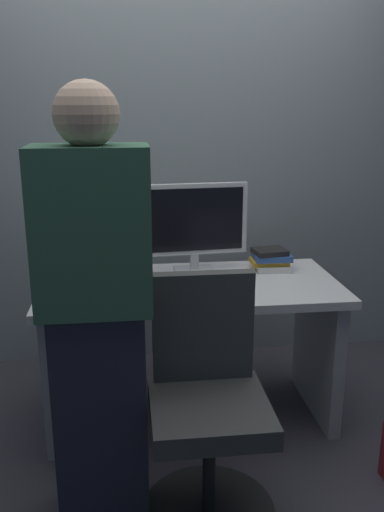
{
  "coord_description": "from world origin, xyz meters",
  "views": [
    {
      "loc": [
        -0.29,
        -2.48,
        1.57
      ],
      "look_at": [
        0.0,
        -0.05,
        0.87
      ],
      "focal_mm": 38.29,
      "sensor_mm": 36.0,
      "label": 1
    }
  ],
  "objects_px": {
    "keyboard": "(169,288)",
    "person_at_desk": "(96,312)",
    "office_chair": "(207,410)",
    "book_stack": "(271,259)",
    "cup_near_keyboard": "(113,290)",
    "desk": "(191,325)",
    "cup_by_monitor": "(106,268)",
    "monitor": "(194,223)",
    "mouse": "(236,283)"
  },
  "relations": [
    {
      "from": "keyboard",
      "to": "person_at_desk",
      "type": "bearing_deg",
      "value": -117.89
    },
    {
      "from": "office_chair",
      "to": "book_stack",
      "type": "xyz_separation_m",
      "value": [
        0.46,
        0.83,
        0.35
      ]
    },
    {
      "from": "office_chair",
      "to": "cup_near_keyboard",
      "type": "relative_size",
      "value": 9.65
    },
    {
      "from": "desk",
      "to": "cup_by_monitor",
      "type": "xyz_separation_m",
      "value": [
        -0.41,
        0.17,
        0.26
      ]
    },
    {
      "from": "desk",
      "to": "office_chair",
      "type": "xyz_separation_m",
      "value": [
        -0.01,
        -0.65,
        -0.07
      ]
    },
    {
      "from": "desk",
      "to": "monitor",
      "type": "bearing_deg",
      "value": 77.42
    },
    {
      "from": "person_at_desk",
      "to": "mouse",
      "type": "relative_size",
      "value": 16.39
    },
    {
      "from": "office_chair",
      "to": "cup_near_keyboard",
      "type": "xyz_separation_m",
      "value": [
        -0.35,
        0.46,
        0.34
      ]
    },
    {
      "from": "desk",
      "to": "keyboard",
      "type": "bearing_deg",
      "value": -139.86
    },
    {
      "from": "desk",
      "to": "mouse",
      "type": "height_order",
      "value": "mouse"
    },
    {
      "from": "book_stack",
      "to": "mouse",
      "type": "bearing_deg",
      "value": -133.6
    },
    {
      "from": "office_chair",
      "to": "person_at_desk",
      "type": "height_order",
      "value": "person_at_desk"
    },
    {
      "from": "cup_near_keyboard",
      "to": "cup_by_monitor",
      "type": "height_order",
      "value": "cup_near_keyboard"
    },
    {
      "from": "desk",
      "to": "cup_near_keyboard",
      "type": "relative_size",
      "value": 14.75
    },
    {
      "from": "person_at_desk",
      "to": "mouse",
      "type": "distance_m",
      "value": 0.84
    },
    {
      "from": "office_chair",
      "to": "cup_by_monitor",
      "type": "xyz_separation_m",
      "value": [
        -0.4,
        0.82,
        0.34
      ]
    },
    {
      "from": "desk",
      "to": "cup_near_keyboard",
      "type": "xyz_separation_m",
      "value": [
        -0.37,
        -0.2,
        0.27
      ]
    },
    {
      "from": "monitor",
      "to": "cup_by_monitor",
      "type": "bearing_deg",
      "value": -179.0
    },
    {
      "from": "office_chair",
      "to": "mouse",
      "type": "height_order",
      "value": "office_chair"
    },
    {
      "from": "person_at_desk",
      "to": "monitor",
      "type": "height_order",
      "value": "person_at_desk"
    },
    {
      "from": "book_stack",
      "to": "monitor",
      "type": "bearing_deg",
      "value": 179.6
    },
    {
      "from": "office_chair",
      "to": "monitor",
      "type": "height_order",
      "value": "monitor"
    },
    {
      "from": "monitor",
      "to": "keyboard",
      "type": "distance_m",
      "value": 0.4
    },
    {
      "from": "desk",
      "to": "keyboard",
      "type": "height_order",
      "value": "keyboard"
    },
    {
      "from": "keyboard",
      "to": "cup_by_monitor",
      "type": "height_order",
      "value": "cup_by_monitor"
    },
    {
      "from": "mouse",
      "to": "office_chair",
      "type": "bearing_deg",
      "value": -110.77
    },
    {
      "from": "office_chair",
      "to": "person_at_desk",
      "type": "relative_size",
      "value": 0.57
    },
    {
      "from": "keyboard",
      "to": "book_stack",
      "type": "xyz_separation_m",
      "value": [
        0.55,
        0.27,
        0.04
      ]
    },
    {
      "from": "monitor",
      "to": "mouse",
      "type": "bearing_deg",
      "value": -56.43
    },
    {
      "from": "cup_by_monitor",
      "to": "book_stack",
      "type": "distance_m",
      "value": 0.85
    },
    {
      "from": "mouse",
      "to": "cup_by_monitor",
      "type": "bearing_deg",
      "value": 158.46
    },
    {
      "from": "monitor",
      "to": "keyboard",
      "type": "relative_size",
      "value": 1.26
    },
    {
      "from": "keyboard",
      "to": "book_stack",
      "type": "height_order",
      "value": "book_stack"
    },
    {
      "from": "cup_near_keyboard",
      "to": "book_stack",
      "type": "height_order",
      "value": "book_stack"
    },
    {
      "from": "mouse",
      "to": "monitor",
      "type": "bearing_deg",
      "value": 123.57
    },
    {
      "from": "person_at_desk",
      "to": "monitor",
      "type": "xyz_separation_m",
      "value": [
        0.46,
        0.8,
        0.14
      ]
    },
    {
      "from": "office_chair",
      "to": "monitor",
      "type": "distance_m",
      "value": 1.0
    },
    {
      "from": "office_chair",
      "to": "person_at_desk",
      "type": "distance_m",
      "value": 0.58
    },
    {
      "from": "keyboard",
      "to": "monitor",
      "type": "bearing_deg",
      "value": 62.51
    },
    {
      "from": "desk",
      "to": "monitor",
      "type": "xyz_separation_m",
      "value": [
        0.04,
        0.18,
        0.48
      ]
    },
    {
      "from": "monitor",
      "to": "mouse",
      "type": "height_order",
      "value": "monitor"
    },
    {
      "from": "mouse",
      "to": "cup_by_monitor",
      "type": "height_order",
      "value": "cup_by_monitor"
    },
    {
      "from": "office_chair",
      "to": "cup_near_keyboard",
      "type": "height_order",
      "value": "office_chair"
    },
    {
      "from": "monitor",
      "to": "book_stack",
      "type": "bearing_deg",
      "value": -0.4
    },
    {
      "from": "person_at_desk",
      "to": "book_stack",
      "type": "relative_size",
      "value": 7.99
    },
    {
      "from": "person_at_desk",
      "to": "keyboard",
      "type": "distance_m",
      "value": 0.62
    },
    {
      "from": "desk",
      "to": "office_chair",
      "type": "height_order",
      "value": "office_chair"
    },
    {
      "from": "desk",
      "to": "keyboard",
      "type": "distance_m",
      "value": 0.27
    },
    {
      "from": "office_chair",
      "to": "monitor",
      "type": "xyz_separation_m",
      "value": [
        0.05,
        0.83,
        0.55
      ]
    },
    {
      "from": "mouse",
      "to": "cup_near_keyboard",
      "type": "height_order",
      "value": "cup_near_keyboard"
    }
  ]
}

